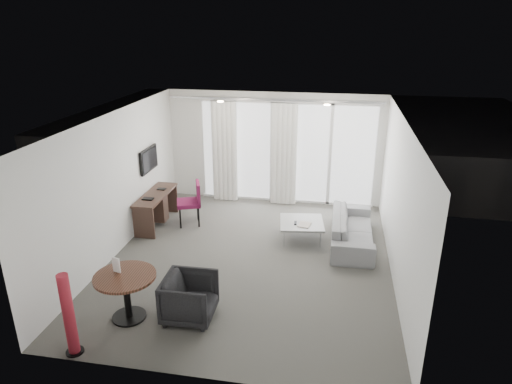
% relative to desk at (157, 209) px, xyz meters
% --- Properties ---
extents(floor, '(5.00, 6.00, 0.00)m').
position_rel_desk_xyz_m(floor, '(2.25, -1.17, -0.34)').
color(floor, '#4D4C46').
rests_on(floor, ground).
extents(ceiling, '(5.00, 6.00, 0.00)m').
position_rel_desk_xyz_m(ceiling, '(2.25, -1.17, 2.26)').
color(ceiling, white).
rests_on(ceiling, ground).
extents(wall_left, '(0.00, 6.00, 2.60)m').
position_rel_desk_xyz_m(wall_left, '(-0.25, -1.17, 0.96)').
color(wall_left, silver).
rests_on(wall_left, ground).
extents(wall_right, '(0.00, 6.00, 2.60)m').
position_rel_desk_xyz_m(wall_right, '(4.75, -1.17, 0.96)').
color(wall_right, silver).
rests_on(wall_right, ground).
extents(wall_front, '(5.00, 0.00, 2.60)m').
position_rel_desk_xyz_m(wall_front, '(2.25, -4.17, 0.96)').
color(wall_front, silver).
rests_on(wall_front, ground).
extents(window_panel, '(4.00, 0.02, 2.38)m').
position_rel_desk_xyz_m(window_panel, '(2.55, 1.82, 0.86)').
color(window_panel, white).
rests_on(window_panel, ground).
extents(window_frame, '(4.10, 0.06, 2.44)m').
position_rel_desk_xyz_m(window_frame, '(2.55, 1.80, 0.86)').
color(window_frame, white).
rests_on(window_frame, ground).
extents(curtain_left, '(0.60, 0.20, 2.38)m').
position_rel_desk_xyz_m(curtain_left, '(1.10, 1.65, 0.86)').
color(curtain_left, white).
rests_on(curtain_left, ground).
extents(curtain_right, '(0.60, 0.20, 2.38)m').
position_rel_desk_xyz_m(curtain_right, '(2.50, 1.65, 0.86)').
color(curtain_right, white).
rests_on(curtain_right, ground).
extents(curtain_track, '(4.80, 0.04, 0.04)m').
position_rel_desk_xyz_m(curtain_track, '(2.25, 1.65, 2.11)').
color(curtain_track, '#B2B2B7').
rests_on(curtain_track, ceiling).
extents(downlight_a, '(0.12, 0.12, 0.02)m').
position_rel_desk_xyz_m(downlight_a, '(1.35, 0.43, 2.25)').
color(downlight_a, '#FFE0B2').
rests_on(downlight_a, ceiling).
extents(downlight_b, '(0.12, 0.12, 0.02)m').
position_rel_desk_xyz_m(downlight_b, '(3.45, 0.43, 2.25)').
color(downlight_b, '#FFE0B2').
rests_on(downlight_b, ceiling).
extents(desk, '(0.46, 1.47, 0.69)m').
position_rel_desk_xyz_m(desk, '(0.00, 0.00, 0.00)').
color(desk, '#3A271E').
rests_on(desk, floor).
extents(tv, '(0.05, 0.80, 0.50)m').
position_rel_desk_xyz_m(tv, '(-0.20, 0.28, 1.01)').
color(tv, black).
rests_on(tv, wall_left).
extents(desk_chair, '(0.65, 0.63, 0.94)m').
position_rel_desk_xyz_m(desk_chair, '(0.67, 0.13, 0.12)').
color(desk_chair, maroon).
rests_on(desk_chair, floor).
extents(round_table, '(0.96, 0.96, 0.71)m').
position_rel_desk_xyz_m(round_table, '(0.82, -3.18, 0.01)').
color(round_table, '#412316').
rests_on(round_table, floor).
extents(menu_card, '(0.13, 0.05, 0.23)m').
position_rel_desk_xyz_m(menu_card, '(0.67, -3.11, 0.38)').
color(menu_card, white).
rests_on(menu_card, round_table).
extents(red_lamp, '(0.26, 0.26, 1.17)m').
position_rel_desk_xyz_m(red_lamp, '(0.44, -4.02, 0.24)').
color(red_lamp, maroon).
rests_on(red_lamp, floor).
extents(tub_armchair, '(0.75, 0.73, 0.67)m').
position_rel_desk_xyz_m(tub_armchair, '(1.71, -3.02, -0.01)').
color(tub_armchair, black).
rests_on(tub_armchair, floor).
extents(coffee_table, '(0.95, 0.95, 0.38)m').
position_rel_desk_xyz_m(coffee_table, '(3.10, -0.17, -0.16)').
color(coffee_table, gray).
rests_on(coffee_table, floor).
extents(remote, '(0.06, 0.18, 0.02)m').
position_rel_desk_xyz_m(remote, '(2.98, -0.27, 0.02)').
color(remote, black).
rests_on(remote, coffee_table).
extents(magazine, '(0.26, 0.30, 0.02)m').
position_rel_desk_xyz_m(magazine, '(3.16, -0.31, 0.02)').
color(magazine, gray).
rests_on(magazine, coffee_table).
extents(sofa, '(0.79, 2.01, 0.59)m').
position_rel_desk_xyz_m(sofa, '(4.08, -0.15, -0.05)').
color(sofa, gray).
rests_on(sofa, floor).
extents(terrace_slab, '(5.60, 3.00, 0.12)m').
position_rel_desk_xyz_m(terrace_slab, '(2.55, 3.33, -0.40)').
color(terrace_slab, '#4D4D50').
rests_on(terrace_slab, ground).
extents(rattan_chair_a, '(0.77, 0.77, 0.87)m').
position_rel_desk_xyz_m(rattan_chair_a, '(3.32, 3.29, 0.09)').
color(rattan_chair_a, brown).
rests_on(rattan_chair_a, terrace_slab).
extents(rattan_chair_b, '(0.62, 0.62, 0.74)m').
position_rel_desk_xyz_m(rattan_chair_b, '(4.16, 3.06, 0.03)').
color(rattan_chair_b, brown).
rests_on(rattan_chair_b, terrace_slab).
extents(rattan_table, '(0.58, 0.58, 0.51)m').
position_rel_desk_xyz_m(rattan_table, '(3.27, 3.01, -0.09)').
color(rattan_table, brown).
rests_on(rattan_table, terrace_slab).
extents(balustrade, '(5.50, 0.06, 1.05)m').
position_rel_desk_xyz_m(balustrade, '(2.55, 4.78, 0.16)').
color(balustrade, '#B2B2B7').
rests_on(balustrade, terrace_slab).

